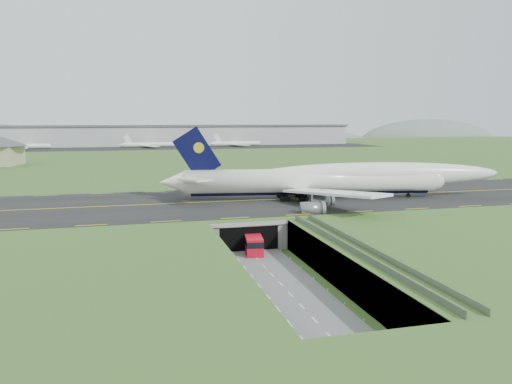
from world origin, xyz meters
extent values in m
plane|color=#416126|center=(0.00, 0.00, 0.00)|extent=(900.00, 900.00, 0.00)
cube|color=gray|center=(0.00, 0.00, 3.00)|extent=(800.00, 800.00, 6.00)
cube|color=slate|center=(0.00, -7.50, 0.10)|extent=(12.00, 75.00, 0.20)
cube|color=black|center=(0.00, 33.00, 6.09)|extent=(800.00, 44.00, 0.18)
cube|color=gray|center=(0.00, 19.00, 5.50)|extent=(16.00, 22.00, 1.00)
cube|color=gray|center=(-7.00, 19.00, 3.00)|extent=(2.00, 22.00, 6.00)
cube|color=gray|center=(7.00, 19.00, 3.00)|extent=(2.00, 22.00, 6.00)
cube|color=black|center=(0.00, 14.00, 2.50)|extent=(12.00, 12.00, 5.00)
cube|color=#A8A8A3|center=(0.00, 7.95, 5.60)|extent=(17.00, 0.50, 0.80)
cube|color=#A8A8A3|center=(11.00, -18.50, 5.80)|extent=(3.00, 53.00, 0.50)
cube|color=gray|center=(9.60, -18.50, 6.55)|extent=(0.06, 53.00, 1.00)
cube|color=gray|center=(12.40, -18.50, 6.55)|extent=(0.06, 53.00, 1.00)
cylinder|color=#A8A8A3|center=(11.00, -40.00, 2.80)|extent=(0.90, 0.90, 5.60)
cylinder|color=#A8A8A3|center=(11.00, -28.00, 2.80)|extent=(0.90, 0.90, 5.60)
cylinder|color=#A8A8A3|center=(11.00, -16.00, 2.80)|extent=(0.90, 0.90, 5.60)
cylinder|color=#A8A8A3|center=(11.00, -4.00, 2.80)|extent=(0.90, 0.90, 5.60)
cylinder|color=white|center=(21.85, 31.04, 10.86)|extent=(63.76, 16.14, 5.99)
sphere|color=white|center=(53.24, 25.92, 10.86)|extent=(6.74, 6.74, 5.87)
cone|color=white|center=(-12.32, 36.60, 10.86)|extent=(7.38, 6.67, 5.69)
ellipsoid|color=white|center=(38.80, 28.28, 12.21)|extent=(64.48, 15.79, 6.29)
ellipsoid|color=black|center=(52.32, 26.08, 11.61)|extent=(4.56, 3.26, 2.10)
cylinder|color=black|center=(21.85, 31.04, 8.52)|extent=(60.06, 12.20, 2.51)
cube|color=white|center=(26.10, 45.51, 9.92)|extent=(22.81, 25.86, 2.52)
cube|color=white|center=(-5.65, 42.63, 12.26)|extent=(9.59, 10.75, 0.96)
cube|color=white|center=(21.29, 15.96, 9.92)|extent=(16.06, 28.54, 2.52)
cube|color=white|center=(-7.91, 28.77, 12.26)|extent=(7.30, 11.11, 0.96)
cube|color=black|center=(-6.32, 35.62, 17.88)|extent=(11.84, 2.47, 13.24)
cylinder|color=yellow|center=(-5.86, 35.55, 19.28)|extent=(2.69, 1.07, 2.62)
cylinder|color=slate|center=(23.94, 39.70, 7.02)|extent=(5.30, 3.83, 3.09)
cylinder|color=slate|center=(21.16, 50.11, 7.02)|extent=(5.30, 3.83, 3.09)
cylinder|color=slate|center=(21.09, 22.16, 7.02)|extent=(5.30, 3.83, 3.09)
cylinder|color=slate|center=(15.14, 13.17, 7.02)|extent=(5.30, 3.83, 3.09)
cylinder|color=black|center=(46.96, 26.95, 6.69)|extent=(1.09, 0.63, 1.03)
cube|color=black|center=(17.69, 31.71, 6.83)|extent=(6.59, 7.37, 1.31)
cube|color=red|center=(0.50, 6.67, 1.92)|extent=(4.47, 8.99, 3.44)
cube|color=black|center=(0.50, 6.67, 2.61)|extent=(4.56, 9.11, 1.15)
cube|color=black|center=(0.50, 6.67, 0.49)|extent=(4.16, 8.38, 0.57)
cylinder|color=black|center=(-1.40, 4.06, 0.63)|extent=(0.55, 1.08, 1.03)
cylinder|color=black|center=(-0.54, 9.73, 0.63)|extent=(0.55, 1.08, 1.03)
cylinder|color=black|center=(1.54, 3.61, 0.63)|extent=(0.55, 1.08, 1.03)
cylinder|color=black|center=(2.41, 9.27, 0.63)|extent=(0.55, 1.08, 1.03)
cube|color=#B2B2B2|center=(0.00, 300.00, 13.50)|extent=(300.00, 22.00, 15.00)
cube|color=#4C4C51|center=(0.00, 300.00, 21.00)|extent=(302.00, 24.00, 1.20)
cube|color=black|center=(0.00, 270.00, 6.14)|extent=(320.00, 50.00, 0.08)
cylinder|color=white|center=(-90.70, 275.00, 8.18)|extent=(34.00, 3.20, 3.20)
cylinder|color=white|center=(-7.73, 275.00, 8.18)|extent=(34.00, 3.20, 3.20)
cylinder|color=white|center=(55.82, 275.00, 8.18)|extent=(34.00, 3.20, 3.20)
ellipsoid|color=slate|center=(120.00, 430.00, -4.00)|extent=(260.00, 91.00, 44.00)
ellipsoid|color=slate|center=(320.00, 430.00, -4.00)|extent=(180.00, 63.00, 60.00)
camera|label=1|loc=(-23.04, -85.99, 26.25)|focal=35.00mm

